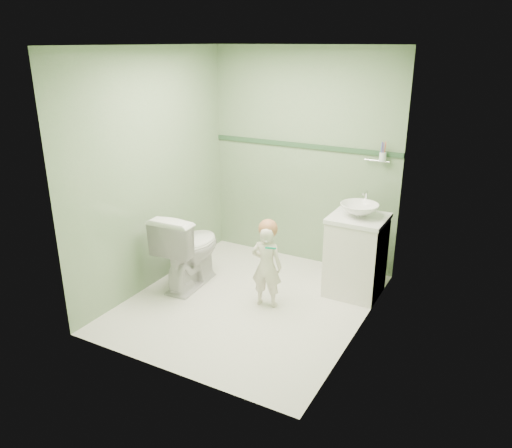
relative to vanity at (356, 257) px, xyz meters
The scene contains 12 objects.
ground 1.16m from the vanity, 140.19° to the right, with size 2.50×2.50×0.00m, color white.
room_shell 1.35m from the vanity, 140.19° to the right, with size 2.50×2.54×2.40m.
trim_stripe 1.38m from the vanity, 147.36° to the left, with size 2.20×0.02×0.05m, color #2F5334.
vanity is the anchor object (origin of this frame).
counter 0.41m from the vanity, ahead, with size 0.54×0.52×0.04m, color white.
basin 0.49m from the vanity, ahead, with size 0.37×0.37×0.13m, color white.
faucet 0.60m from the vanity, 90.00° to the left, with size 0.03×0.13×0.18m.
cup_holder 1.05m from the vanity, 83.76° to the left, with size 0.26×0.07×0.21m.
toilet 1.71m from the vanity, 157.89° to the right, with size 0.46×0.81×0.82m, color white.
toddler 0.93m from the vanity, 135.85° to the right, with size 0.30×0.20×0.82m, color silver.
hair_cap 1.00m from the vanity, 136.97° to the right, with size 0.18×0.18×0.18m, color #AC6D45.
teal_toothbrush 0.99m from the vanity, 127.16° to the right, with size 0.11×0.14×0.08m.
Camera 1 is at (2.14, -3.79, 2.43)m, focal length 34.98 mm.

